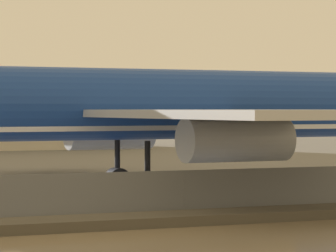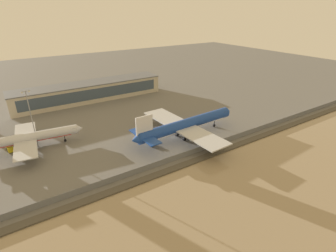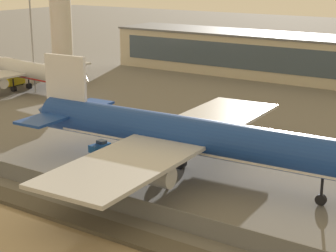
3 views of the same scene
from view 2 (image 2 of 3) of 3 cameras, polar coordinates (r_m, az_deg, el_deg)
name	(u,v)px [view 2 (image 2 of 3)]	position (r m, az deg, el deg)	size (l,w,h in m)	color
ground_plane	(173,137)	(114.93, 1.16, -2.51)	(500.00, 500.00, 0.00)	#66635E
shoreline_seawall	(204,157)	(100.68, 7.77, -6.79)	(320.00, 3.00, 0.50)	#474238
perimeter_fence	(196,150)	(103.16, 6.18, -5.31)	(280.00, 0.10, 2.27)	slate
cargo_jet_blue	(185,125)	(113.48, 3.81, 0.24)	(54.54, 47.17, 14.83)	#193D93
passenger_jet_silver	(29,138)	(117.90, -28.07, -2.34)	(40.91, 35.23, 12.25)	silver
baggage_tug	(151,143)	(108.60, -3.73, -3.78)	(2.07, 3.41, 1.80)	#19519E
ops_van	(10,147)	(121.82, -31.17, -4.02)	(2.55, 5.36, 2.48)	yellow
terminal_building	(90,91)	(167.44, -16.66, 7.23)	(88.71, 15.83, 10.83)	#BCB299
apron_light_mast_apron_west	(31,117)	(114.97, -27.61, 1.79)	(3.20, 0.40, 23.79)	#93969B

